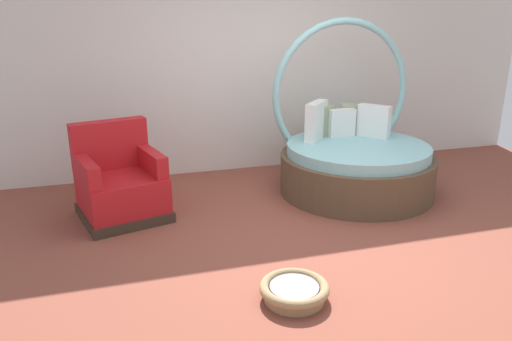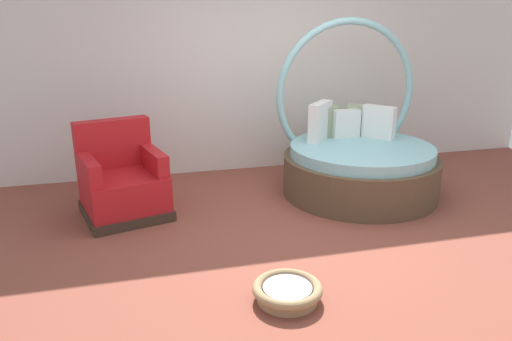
{
  "view_description": "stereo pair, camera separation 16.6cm",
  "coord_description": "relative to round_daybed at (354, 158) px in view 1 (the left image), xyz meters",
  "views": [
    {
      "loc": [
        -1.69,
        -3.79,
        2.01
      ],
      "look_at": [
        -0.44,
        0.42,
        0.55
      ],
      "focal_mm": 34.21,
      "sensor_mm": 36.0,
      "label": 1
    },
    {
      "loc": [
        -1.53,
        -3.84,
        2.01
      ],
      "look_at": [
        -0.44,
        0.42,
        0.55
      ],
      "focal_mm": 34.21,
      "sensor_mm": 36.0,
      "label": 2
    }
  ],
  "objects": [
    {
      "name": "red_armchair",
      "position": [
        -2.6,
        -0.01,
        -0.06
      ],
      "size": [
        0.97,
        0.97,
        0.94
      ],
      "color": "#38281E",
      "rests_on": "ground_plane"
    },
    {
      "name": "ground_plane",
      "position": [
        -0.91,
        -1.02,
        -0.4
      ],
      "size": [
        8.0,
        8.0,
        0.02
      ],
      "primitive_type": "cube",
      "color": "brown"
    },
    {
      "name": "pet_basket",
      "position": [
        -1.46,
        -1.94,
        -0.32
      ],
      "size": [
        0.51,
        0.51,
        0.13
      ],
      "color": "#9E7F56",
      "rests_on": "ground_plane"
    },
    {
      "name": "round_daybed",
      "position": [
        0.0,
        0.0,
        0.0
      ],
      "size": [
        1.74,
        1.74,
        1.93
      ],
      "color": "brown",
      "rests_on": "ground_plane"
    },
    {
      "name": "back_wall",
      "position": [
        -0.91,
        1.21,
        1.2
      ],
      "size": [
        8.0,
        0.12,
        3.19
      ],
      "primitive_type": "cube",
      "color": "silver",
      "rests_on": "ground_plane"
    }
  ]
}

